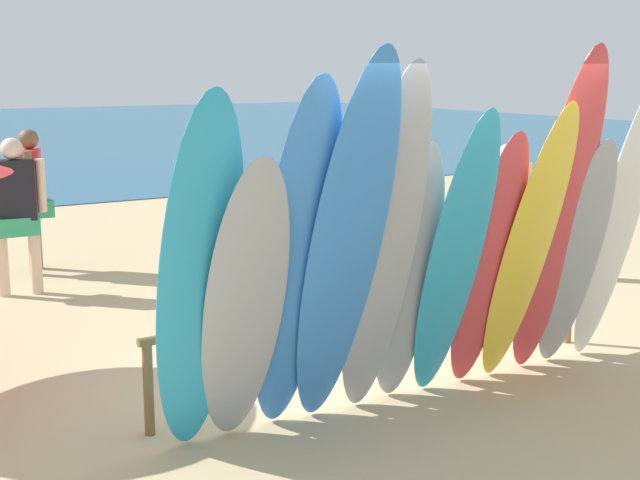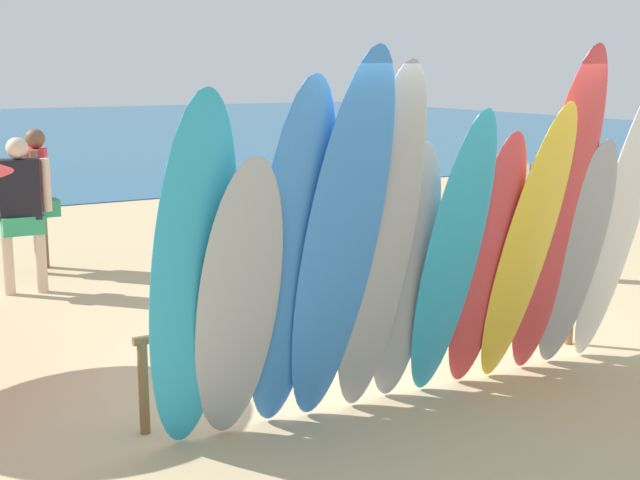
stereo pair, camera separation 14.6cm
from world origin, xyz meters
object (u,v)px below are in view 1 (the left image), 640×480
Objects in this scene: surfboard_red_9 at (558,217)px; surfboard_grey_10 at (577,255)px; surfboard_blue_2 at (297,263)px; surfboard_yellow_8 at (528,247)px; surfboard_grey_1 at (245,305)px; beachgoer_near_rack at (32,190)px; beachgoer_by_water at (505,200)px; beachgoer_strolling at (378,193)px; surfboard_white_11 at (618,222)px; beachgoer_photographing at (15,205)px; surfboard_blue_3 at (346,247)px; surfboard_teal_0 at (200,279)px; surfboard_grey_4 at (385,246)px; surfboard_grey_5 at (409,275)px; surfboard_red_7 at (488,263)px; surfboard_rack at (389,313)px; surfboard_teal_6 at (455,259)px.

surfboard_grey_10 is (0.31, 0.07, -0.35)m from surfboard_red_9.
surfboard_blue_2 is 1.09× the size of surfboard_yellow_8.
beachgoer_near_rack is at bearing 92.16° from surfboard_grey_1.
beachgoer_by_water is 1.79m from beachgoer_strolling.
surfboard_white_11 is at bearing -133.37° from beachgoer_near_rack.
surfboard_yellow_8 reaches higher than beachgoer_photographing.
surfboard_red_9 reaches higher than surfboard_blue_3.
surfboard_grey_10 is 0.47m from surfboard_white_11.
surfboard_teal_0 is at bearing 172.42° from surfboard_yellow_8.
surfboard_grey_1 is at bearing -176.66° from surfboard_red_9.
surfboard_grey_10 is 0.80× the size of surfboard_white_11.
beachgoer_photographing is at bearing 126.64° from surfboard_white_11.
surfboard_red_9 is (2.99, -0.07, 0.14)m from surfboard_teal_0.
surfboard_white_11 is at bearing -4.71° from surfboard_yellow_8.
surfboard_blue_3 reaches higher than surfboard_grey_4.
surfboard_grey_1 is at bearing 105.23° from beachgoer_photographing.
surfboard_yellow_8 is (1.02, -0.15, 0.13)m from surfboard_grey_5.
surfboard_grey_10 is (0.96, 0.01, -0.05)m from surfboard_red_7.
surfboard_red_7 is (2.34, -0.01, -0.16)m from surfboard_teal_0.
surfboard_white_11 reaches higher than surfboard_teal_0.
surfboard_blue_3 is 6.14m from beachgoer_near_rack.
surfboard_teal_0 is 0.89× the size of surfboard_red_9.
beachgoer_near_rack is at bearing 120.69° from surfboard_grey_10.
surfboard_white_11 reaches higher than surfboard_grey_1.
surfboard_grey_5 is 0.69m from surfboard_red_7.
surfboard_blue_3 is at bearing -172.35° from surfboard_red_7.
surfboard_red_9 is (0.31, 0.01, 0.20)m from surfboard_yellow_8.
surfboard_grey_5 reaches higher than beachgoer_near_rack.
surfboard_red_7 is 0.84× the size of surfboard_white_11.
surfboard_grey_10 is at bearing 170.65° from surfboard_white_11.
surfboard_grey_10 is at bearing 2.69° from surfboard_grey_5.
surfboard_grey_1 is 0.88× the size of surfboard_yellow_8.
beachgoer_strolling is (0.78, 4.60, -0.37)m from surfboard_white_11.
surfboard_grey_5 is 1.18× the size of beachgoer_photographing.
surfboard_red_9 reaches higher than beachgoer_photographing.
surfboard_rack is 1.69m from surfboard_grey_1.
beachgoer_photographing is at bearing 118.19° from surfboard_red_7.
surfboard_grey_5 is 1.17× the size of beachgoer_near_rack.
surfboard_grey_4 is at bearing -128.48° from surfboard_rack.
surfboard_grey_5 is at bearing 175.47° from surfboard_red_7.
surfboard_grey_4 is 4.92m from beachgoer_by_water.
surfboard_teal_0 is at bearing -165.81° from beachgoer_near_rack.
surfboard_yellow_8 is 4.97m from beachgoer_strolling.
surfboard_grey_4 is at bearing -173.34° from surfboard_grey_10.
beachgoer_near_rack is (-2.32, 6.03, -0.12)m from surfboard_yellow_8.
beachgoer_photographing is 0.99× the size of beachgoer_near_rack.
beachgoer_strolling is 0.85× the size of beachgoer_near_rack.
surfboard_grey_1 is 1.68m from surfboard_teal_6.
surfboard_red_9 is 1.35× the size of surfboard_grey_10.
surfboard_grey_10 is (0.62, 0.08, -0.15)m from surfboard_yellow_8.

